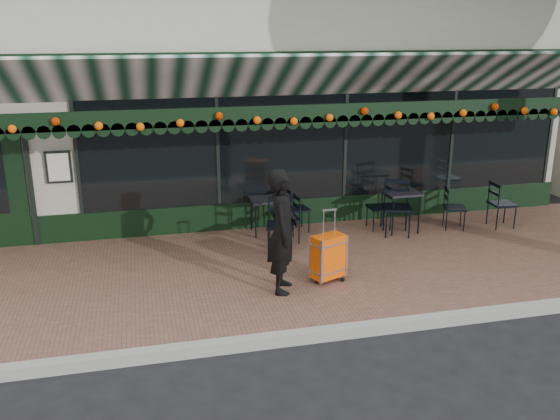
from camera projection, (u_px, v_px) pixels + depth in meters
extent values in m
plane|color=black|center=(342.00, 334.00, 7.56)|extent=(80.00, 80.00, 0.00)
cube|color=brown|center=(300.00, 269.00, 9.40)|extent=(18.00, 4.00, 0.15)
cube|color=#9E9E99|center=(344.00, 332.00, 7.47)|extent=(18.00, 0.16, 0.15)
cube|color=#AAA593|center=(235.00, 92.00, 14.33)|extent=(12.00, 8.00, 4.50)
cube|color=black|center=(335.00, 145.00, 11.04)|extent=(9.20, 0.04, 2.00)
cube|color=silver|center=(59.00, 167.00, 9.95)|extent=(0.42, 0.04, 0.55)
cube|color=black|center=(293.00, 114.00, 9.18)|extent=(12.00, 0.03, 0.28)
cylinder|color=orange|center=(294.00, 116.00, 9.13)|extent=(11.60, 0.12, 0.12)
imported|color=black|center=(283.00, 231.00, 8.23)|extent=(0.60, 0.74, 1.77)
cube|color=#FF5708|center=(328.00, 256.00, 8.69)|extent=(0.55, 0.43, 0.64)
cube|color=black|center=(328.00, 278.00, 8.79)|extent=(0.55, 0.43, 0.06)
cube|color=silver|center=(329.00, 223.00, 8.53)|extent=(0.21, 0.11, 0.39)
cube|color=black|center=(401.00, 192.00, 10.77)|extent=(0.61, 0.61, 0.04)
cylinder|color=black|center=(393.00, 217.00, 10.59)|extent=(0.03, 0.03, 0.71)
cylinder|color=black|center=(419.00, 215.00, 10.70)|extent=(0.03, 0.03, 0.71)
cylinder|color=black|center=(382.00, 209.00, 11.06)|extent=(0.03, 0.03, 0.71)
cylinder|color=black|center=(407.00, 207.00, 11.17)|extent=(0.03, 0.03, 0.71)
cube|color=black|center=(265.00, 200.00, 10.64)|extent=(0.53, 0.53, 0.04)
cylinder|color=black|center=(256.00, 221.00, 10.48)|extent=(0.03, 0.03, 0.62)
cylinder|color=black|center=(280.00, 220.00, 10.58)|extent=(0.03, 0.03, 0.62)
cylinder|color=black|center=(251.00, 214.00, 10.89)|extent=(0.03, 0.03, 0.62)
cylinder|color=black|center=(275.00, 212.00, 10.99)|extent=(0.03, 0.03, 0.62)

